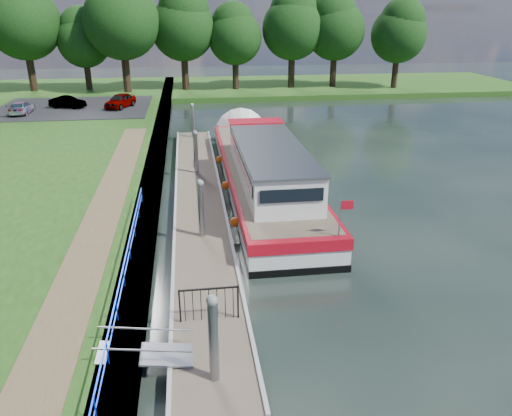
{
  "coord_description": "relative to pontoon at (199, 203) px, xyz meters",
  "views": [
    {
      "loc": [
        -0.36,
        -11.11,
        9.49
      ],
      "look_at": [
        2.39,
        8.89,
        1.4
      ],
      "focal_mm": 35.0,
      "sensor_mm": 36.0,
      "label": 1
    }
  ],
  "objects": [
    {
      "name": "ground",
      "position": [
        0.0,
        -13.0,
        -0.18
      ],
      "size": [
        160.0,
        160.0,
        0.0
      ],
      "primitive_type": "plane",
      "color": "black",
      "rests_on": "ground"
    },
    {
      "name": "pontoon",
      "position": [
        0.0,
        0.0,
        0.0
      ],
      "size": [
        2.5,
        30.0,
        0.56
      ],
      "color": "brown",
      "rests_on": "ground"
    },
    {
      "name": "gangway",
      "position": [
        -1.85,
        -12.5,
        0.44
      ],
      "size": [
        2.58,
        1.0,
        0.92
      ],
      "color": "#A5A8AD",
      "rests_on": "ground"
    },
    {
      "name": "horizon_trees",
      "position": [
        -1.61,
        35.68,
        7.76
      ],
      "size": [
        54.38,
        10.03,
        12.87
      ],
      "color": "#332316",
      "rests_on": "ground"
    },
    {
      "name": "mooring_piles",
      "position": [
        0.0,
        0.0,
        1.1
      ],
      "size": [
        0.3,
        27.3,
        3.55
      ],
      "color": "gray",
      "rests_on": "ground"
    },
    {
      "name": "blue_fence",
      "position": [
        -2.75,
        -10.0,
        1.13
      ],
      "size": [
        0.04,
        18.04,
        0.72
      ],
      "color": "#0C2DBF",
      "rests_on": "riverbank"
    },
    {
      "name": "car_a",
      "position": [
        -6.55,
        24.19,
        1.31
      ],
      "size": [
        2.93,
        4.17,
        1.32
      ],
      "primitive_type": "imported",
      "rotation": [
        0.0,
        0.0,
        -0.4
      ],
      "color": "#999999",
      "rests_on": "carpark"
    },
    {
      "name": "far_bank",
      "position": [
        12.0,
        39.0,
        0.12
      ],
      "size": [
        60.0,
        18.0,
        0.6
      ],
      "primitive_type": "cube",
      "color": "#214915",
      "rests_on": "ground"
    },
    {
      "name": "carpark",
      "position": [
        -11.0,
        25.0,
        0.62
      ],
      "size": [
        14.0,
        12.0,
        0.06
      ],
      "primitive_type": "cube",
      "color": "black",
      "rests_on": "riverbank"
    },
    {
      "name": "bank_edge",
      "position": [
        -2.55,
        2.0,
        0.2
      ],
      "size": [
        1.1,
        90.0,
        0.78
      ],
      "primitive_type": "cube",
      "color": "#473D2D",
      "rests_on": "ground"
    },
    {
      "name": "gate_panel",
      "position": [
        -0.0,
        -10.8,
        0.97
      ],
      "size": [
        1.85,
        0.05,
        1.15
      ],
      "color": "black",
      "rests_on": "ground"
    },
    {
      "name": "car_c",
      "position": [
        -14.88,
        22.41,
        1.19
      ],
      "size": [
        1.56,
        3.71,
        1.07
      ],
      "primitive_type": "imported",
      "rotation": [
        0.0,
        0.0,
        3.12
      ],
      "color": "#999999",
      "rests_on": "carpark"
    },
    {
      "name": "barge",
      "position": [
        3.6,
        2.63,
        0.9
      ],
      "size": [
        4.36,
        21.15,
        4.78
      ],
      "color": "black",
      "rests_on": "ground"
    },
    {
      "name": "car_b",
      "position": [
        -11.41,
        24.64,
        1.2
      ],
      "size": [
        3.53,
        2.25,
        1.1
      ],
      "primitive_type": "imported",
      "rotation": [
        0.0,
        0.0,
        1.21
      ],
      "color": "#999999",
      "rests_on": "carpark"
    },
    {
      "name": "footpath",
      "position": [
        -4.4,
        -5.0,
        0.62
      ],
      "size": [
        1.6,
        40.0,
        0.05
      ],
      "primitive_type": "cube",
      "color": "brown",
      "rests_on": "riverbank"
    }
  ]
}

